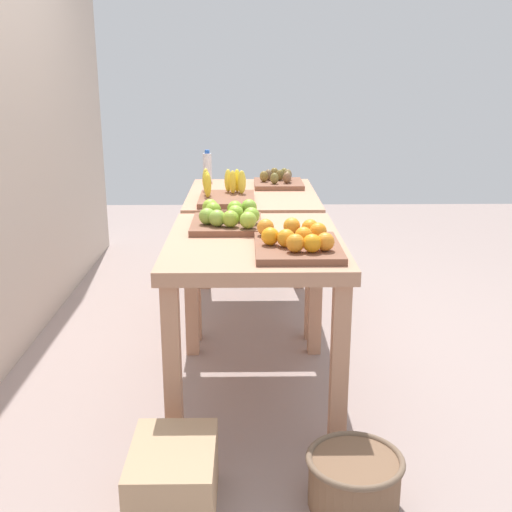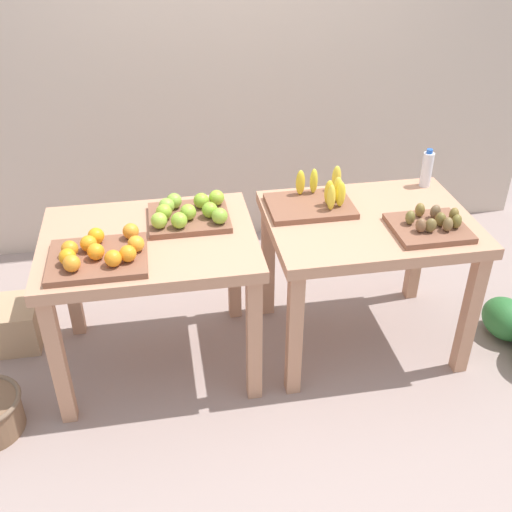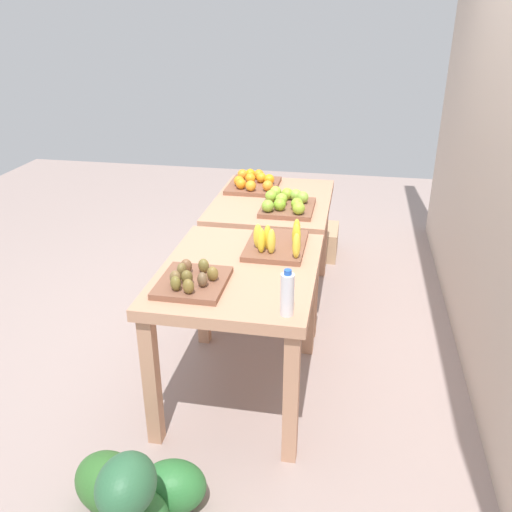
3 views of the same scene
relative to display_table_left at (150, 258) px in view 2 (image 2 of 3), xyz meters
The scene contains 10 objects.
ground_plane 0.87m from the display_table_left, ahead, with size 8.00×8.00×0.00m, color gray.
back_wall 1.68m from the display_table_left, 67.47° to the left, with size 4.40×0.12×3.00m, color beige.
display_table_left is the anchor object (origin of this frame).
display_table_right 1.12m from the display_table_left, ahead, with size 1.04×0.80×0.79m.
orange_bin 0.32m from the display_table_left, 140.56° to the right, with size 0.45×0.36×0.11m.
apple_bin 0.29m from the display_table_left, 31.04° to the left, with size 0.41×0.35×0.11m.
banana_crate 0.90m from the display_table_left, 10.34° to the left, with size 0.44×0.32×0.17m.
kiwi_bin 1.38m from the display_table_left, ahead, with size 0.36×0.32×0.10m.
water_bottle 1.59m from the display_table_left, 11.17° to the left, with size 0.06×0.06×0.22m.
cardboard_produce_box 1.06m from the display_table_left, 160.75° to the left, with size 0.40×0.30×0.25m, color tan.
Camera 2 is at (-0.48, -2.56, 2.28)m, focal length 42.53 mm.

